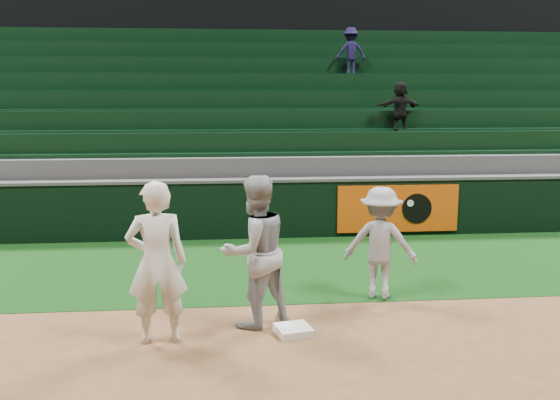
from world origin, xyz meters
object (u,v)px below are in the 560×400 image
(baserunner, at_px, (255,251))
(first_base, at_px, (293,330))
(first_baseman, at_px, (157,263))
(base_coach, at_px, (380,243))

(baserunner, bearing_deg, first_base, 112.55)
(first_baseman, height_order, baserunner, first_baseman)
(first_base, height_order, baserunner, baserunner)
(first_baseman, xyz_separation_m, base_coach, (3.12, 1.37, -0.16))
(base_coach, bearing_deg, first_base, 61.52)
(first_baseman, height_order, base_coach, first_baseman)
(first_baseman, relative_size, baserunner, 1.01)
(baserunner, relative_size, base_coach, 1.20)
(first_baseman, bearing_deg, first_base, 177.64)
(first_baseman, relative_size, base_coach, 1.21)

